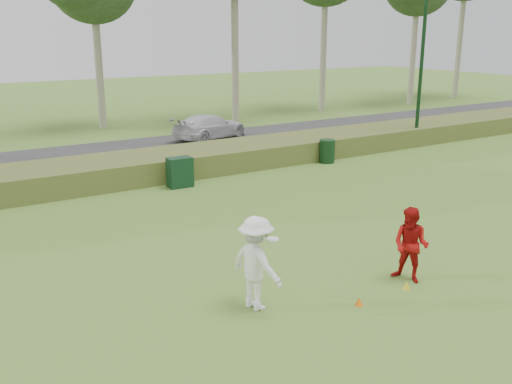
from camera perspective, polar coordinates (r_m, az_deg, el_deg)
ground at (r=13.47m, az=9.16°, el=-9.32°), size 120.00×120.00×0.00m
reed_strip at (r=23.20m, az=-10.52°, el=2.59°), size 80.00×3.00×0.90m
park_road at (r=27.91m, az=-14.30°, el=3.72°), size 80.00×6.00×0.06m
lamp_post at (r=29.90m, az=16.45°, el=15.11°), size 0.70×0.70×8.18m
player_white at (r=11.96m, az=0.04°, el=-7.13°), size 1.05×1.45×2.03m
player_red at (r=13.73m, az=15.23°, el=-5.14°), size 0.94×1.05×1.79m
cone_orange at (r=12.63m, az=10.27°, el=-10.71°), size 0.17×0.17×0.19m
cone_yellow at (r=13.59m, az=14.83°, el=-9.01°), size 0.17×0.17×0.19m
utility_cabinet at (r=21.50m, az=-7.62°, el=1.97°), size 0.92×0.59×1.13m
trash_bin at (r=25.50m, az=7.13°, el=4.08°), size 0.90×0.90×1.03m
car_right at (r=30.78m, az=-4.62°, el=6.55°), size 4.80×3.11×1.29m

